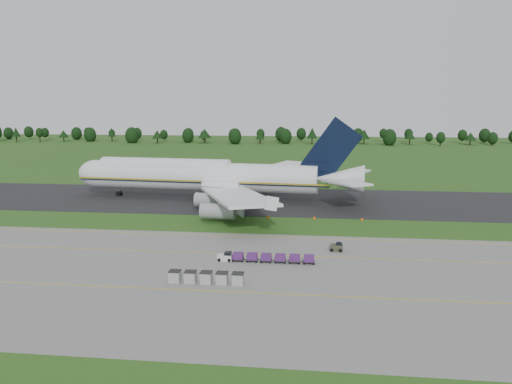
# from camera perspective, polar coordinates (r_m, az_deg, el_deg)

# --- Properties ---
(ground) EXTENTS (600.00, 600.00, 0.00)m
(ground) POSITION_cam_1_polar(r_m,az_deg,el_deg) (110.38, 0.88, -3.80)
(ground) COLOR #254C16
(ground) RESTS_ON ground
(apron) EXTENTS (300.00, 52.00, 0.06)m
(apron) POSITION_cam_1_polar(r_m,az_deg,el_deg) (78.03, -1.62, -9.77)
(apron) COLOR slate
(apron) RESTS_ON ground
(taxiway) EXTENTS (300.00, 40.00, 0.08)m
(taxiway) POSITION_cam_1_polar(r_m,az_deg,el_deg) (137.60, 2.03, -0.98)
(taxiway) COLOR black
(taxiway) RESTS_ON ground
(apron_markings) EXTENTS (300.00, 30.20, 0.01)m
(apron_markings) POSITION_cam_1_polar(r_m,az_deg,el_deg) (84.59, -0.94, -8.14)
(apron_markings) COLOR gold
(apron_markings) RESTS_ON apron
(tree_line) EXTENTS (528.34, 22.79, 11.53)m
(tree_line) POSITION_cam_1_polar(r_m,az_deg,el_deg) (328.99, 1.04, 6.53)
(tree_line) COLOR black
(tree_line) RESTS_ON ground
(aircraft) EXTENTS (82.62, 80.15, 23.17)m
(aircraft) POSITION_cam_1_polar(r_m,az_deg,el_deg) (138.86, -5.54, 1.83)
(aircraft) COLOR silver
(aircraft) RESTS_ON ground
(baggage_train) EXTENTS (16.53, 1.50, 1.44)m
(baggage_train) POSITION_cam_1_polar(r_m,az_deg,el_deg) (85.00, 0.97, -7.49)
(baggage_train) COLOR silver
(baggage_train) RESTS_ON apron
(utility_cart) EXTENTS (2.37, 1.59, 1.23)m
(utility_cart) POSITION_cam_1_polar(r_m,az_deg,el_deg) (92.27, 9.17, -6.31)
(utility_cart) COLOR #353928
(utility_cart) RESTS_ON apron
(uld_row) EXTENTS (11.35, 1.75, 1.73)m
(uld_row) POSITION_cam_1_polar(r_m,az_deg,el_deg) (75.85, -5.71, -9.69)
(uld_row) COLOR #989898
(uld_row) RESTS_ON apron
(edge_markers) EXTENTS (32.89, 0.30, 0.60)m
(edge_markers) POSITION_cam_1_polar(r_m,az_deg,el_deg) (116.25, 4.03, -2.96)
(edge_markers) COLOR #F65807
(edge_markers) RESTS_ON ground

